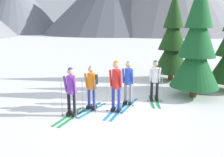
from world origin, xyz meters
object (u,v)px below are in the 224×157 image
object	(u,v)px
skier_in_blue	(128,81)
pine_tree_near	(173,40)
skier_in_purple	(71,90)
skier_in_white	(155,79)
skier_in_red	(116,84)
pine_tree_mid	(197,44)
skier_in_orange	(91,85)

from	to	relation	value
skier_in_blue	pine_tree_near	distance (m)	5.08
skier_in_purple	skier_in_white	bearing A→B (deg)	17.16
skier_in_purple	skier_in_red	xyz separation A→B (m)	(1.56, 0.12, 0.12)
pine_tree_near	pine_tree_mid	size ratio (longest dim) A/B	0.98
pine_tree_near	skier_in_white	bearing A→B (deg)	-123.75
skier_in_purple	pine_tree_near	bearing A→B (deg)	38.04
skier_in_purple	skier_in_white	distance (m)	3.50
skier_in_orange	pine_tree_near	distance (m)	6.27
skier_in_purple	pine_tree_near	world-z (taller)	pine_tree_near
skier_in_red	pine_tree_near	xyz separation A→B (m)	(4.00, 4.22, 1.17)
skier_in_red	skier_in_white	size ratio (longest dim) A/B	1.10
pine_tree_near	pine_tree_mid	xyz separation A→B (m)	(-0.36, -3.10, 0.04)
skier_in_orange	skier_in_blue	distance (m)	1.45
skier_in_purple	pine_tree_mid	xyz separation A→B (m)	(5.19, 1.25, 1.33)
skier_in_purple	pine_tree_near	distance (m)	7.17
skier_in_purple	skier_in_red	bearing A→B (deg)	4.57
skier_in_blue	skier_in_white	size ratio (longest dim) A/B	1.03
skier_in_white	pine_tree_near	bearing A→B (deg)	56.25
skier_in_orange	pine_tree_near	size ratio (longest dim) A/B	0.34
skier_in_red	pine_tree_mid	size ratio (longest dim) A/B	0.38
skier_in_purple	skier_in_red	size ratio (longest dim) A/B	0.91
skier_in_purple	skier_in_orange	distance (m)	0.92
skier_in_purple	skier_in_orange	bearing A→B (deg)	36.82
pine_tree_near	pine_tree_mid	bearing A→B (deg)	-96.67
skier_in_red	skier_in_purple	bearing A→B (deg)	-175.43
skier_in_purple	skier_in_white	world-z (taller)	skier_in_purple
skier_in_blue	pine_tree_mid	distance (m)	3.33
skier_in_blue	skier_in_white	world-z (taller)	skier_in_blue
skier_in_blue	pine_tree_near	bearing A→B (deg)	46.43
skier_in_purple	skier_in_blue	bearing A→B (deg)	19.93
skier_in_blue	pine_tree_mid	world-z (taller)	pine_tree_mid
skier_in_purple	pine_tree_near	xyz separation A→B (m)	(5.56, 4.35, 1.29)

